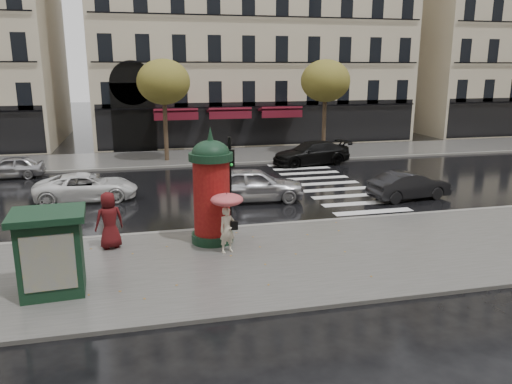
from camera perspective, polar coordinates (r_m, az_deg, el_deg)
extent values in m
plane|color=black|center=(16.71, 0.68, -7.39)|extent=(160.00, 160.00, 0.00)
cube|color=#474744|center=(16.24, 1.12, -7.82)|extent=(90.00, 7.00, 0.12)
cube|color=#474744|center=(34.82, -6.94, 3.97)|extent=(90.00, 6.00, 0.12)
cube|color=slate|center=(19.44, -1.47, -4.04)|extent=(90.00, 0.25, 0.14)
cube|color=slate|center=(31.89, -6.32, 3.08)|extent=(90.00, 0.25, 0.14)
cube|color=silver|center=(27.25, 8.05, 0.99)|extent=(3.60, 11.75, 0.01)
cube|color=#B7A88C|center=(46.30, -1.19, 18.90)|extent=(26.00, 14.00, 20.00)
cylinder|color=#38281C|center=(33.32, -10.32, 7.81)|extent=(0.28, 0.28, 5.20)
ellipsoid|color=#52621F|center=(33.14, -10.52, 12.28)|extent=(3.40, 3.40, 2.89)
cylinder|color=#38281C|center=(35.64, 7.80, 8.30)|extent=(0.28, 0.28, 5.20)
ellipsoid|color=#52621F|center=(35.48, 7.95, 12.48)|extent=(3.40, 3.40, 2.89)
imported|color=beige|center=(16.54, -3.30, -4.34)|extent=(0.66, 0.54, 1.55)
cylinder|color=black|center=(16.39, -3.33, -2.63)|extent=(0.02, 0.02, 0.98)
ellipsoid|color=#B62240|center=(16.25, -3.35, -0.88)|extent=(1.07, 1.07, 0.38)
cone|color=black|center=(16.19, -3.36, -0.14)|extent=(0.04, 0.04, 0.08)
cube|color=black|center=(16.47, -2.49, -3.84)|extent=(0.23, 0.10, 0.29)
imported|color=#9C133F|center=(17.95, -3.93, -2.86)|extent=(0.95, 0.90, 1.56)
imported|color=#490E10|center=(17.56, -16.42, -3.12)|extent=(1.10, 0.90, 1.95)
cylinder|color=black|center=(17.78, -4.99, -5.15)|extent=(1.47, 1.47, 0.32)
cylinder|color=maroon|center=(17.35, -5.09, -0.56)|extent=(1.26, 1.26, 2.63)
cylinder|color=black|center=(17.05, -5.20, 4.06)|extent=(1.51, 1.51, 0.26)
ellipsoid|color=black|center=(17.03, -5.20, 4.41)|extent=(1.30, 1.30, 0.91)
cone|color=black|center=(16.93, -5.25, 6.69)|extent=(0.21, 0.21, 0.47)
cylinder|color=black|center=(17.82, -2.98, 0.50)|extent=(0.11, 0.11, 3.63)
cube|color=black|center=(17.41, -2.89, 3.84)|extent=(0.23, 0.17, 0.64)
cube|color=black|center=(14.63, -22.35, -6.78)|extent=(1.68, 1.40, 2.11)
cube|color=black|center=(14.28, -22.78, -2.44)|extent=(2.00, 1.72, 0.18)
imported|color=silver|center=(23.28, -0.25, 0.87)|extent=(4.83, 2.31, 1.59)
imported|color=black|center=(24.78, 17.10, 0.73)|extent=(4.14, 1.91, 1.31)
imported|color=white|center=(24.73, -18.80, 0.55)|extent=(4.69, 2.21, 1.29)
imported|color=black|center=(32.42, 6.31, 4.45)|extent=(5.30, 2.70, 1.47)
imported|color=#A6A6AB|center=(31.40, -26.30, 2.55)|extent=(3.73, 1.64, 1.25)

